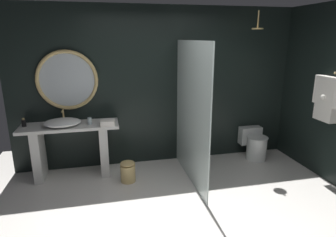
{
  "coord_description": "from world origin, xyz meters",
  "views": [
    {
      "loc": [
        -0.93,
        -2.81,
        2.1
      ],
      "look_at": [
        -0.11,
        0.82,
        1.05
      ],
      "focal_mm": 30.83,
      "sensor_mm": 36.0,
      "label": 1
    }
  ],
  "objects_px": {
    "vessel_sink": "(62,122)",
    "folded_hand_towel": "(108,123)",
    "tumbler_cup": "(90,121)",
    "rain_shower_head": "(258,27)",
    "toilet": "(255,144)",
    "round_wall_mirror": "(67,80)",
    "hanging_bathrobe": "(327,96)",
    "waste_bin": "(128,171)",
    "soap_dispenser": "(24,123)"
  },
  "relations": [
    {
      "from": "soap_dispenser",
      "to": "round_wall_mirror",
      "type": "bearing_deg",
      "value": 16.9
    },
    {
      "from": "rain_shower_head",
      "to": "waste_bin",
      "type": "height_order",
      "value": "rain_shower_head"
    },
    {
      "from": "rain_shower_head",
      "to": "round_wall_mirror",
      "type": "bearing_deg",
      "value": 172.81
    },
    {
      "from": "rain_shower_head",
      "to": "hanging_bathrobe",
      "type": "relative_size",
      "value": 0.39
    },
    {
      "from": "vessel_sink",
      "to": "soap_dispenser",
      "type": "relative_size",
      "value": 4.22
    },
    {
      "from": "toilet",
      "to": "hanging_bathrobe",
      "type": "bearing_deg",
      "value": -58.72
    },
    {
      "from": "rain_shower_head",
      "to": "folded_hand_towel",
      "type": "xyz_separation_m",
      "value": [
        -2.36,
        -0.02,
        -1.39
      ]
    },
    {
      "from": "vessel_sink",
      "to": "folded_hand_towel",
      "type": "bearing_deg",
      "value": -10.14
    },
    {
      "from": "soap_dispenser",
      "to": "hanging_bathrobe",
      "type": "bearing_deg",
      "value": -12.49
    },
    {
      "from": "tumbler_cup",
      "to": "folded_hand_towel",
      "type": "relative_size",
      "value": 0.5
    },
    {
      "from": "rain_shower_head",
      "to": "toilet",
      "type": "relative_size",
      "value": 0.51
    },
    {
      "from": "soap_dispenser",
      "to": "round_wall_mirror",
      "type": "distance_m",
      "value": 0.89
    },
    {
      "from": "soap_dispenser",
      "to": "waste_bin",
      "type": "height_order",
      "value": "soap_dispenser"
    },
    {
      "from": "tumbler_cup",
      "to": "soap_dispenser",
      "type": "bearing_deg",
      "value": 174.68
    },
    {
      "from": "soap_dispenser",
      "to": "waste_bin",
      "type": "relative_size",
      "value": 0.4
    },
    {
      "from": "tumbler_cup",
      "to": "waste_bin",
      "type": "bearing_deg",
      "value": -34.08
    },
    {
      "from": "soap_dispenser",
      "to": "toilet",
      "type": "bearing_deg",
      "value": -0.62
    },
    {
      "from": "hanging_bathrobe",
      "to": "toilet",
      "type": "relative_size",
      "value": 1.31
    },
    {
      "from": "hanging_bathrobe",
      "to": "toilet",
      "type": "xyz_separation_m",
      "value": [
        -0.56,
        0.91,
        -1.02
      ]
    },
    {
      "from": "rain_shower_head",
      "to": "waste_bin",
      "type": "distance_m",
      "value": 2.98
    },
    {
      "from": "tumbler_cup",
      "to": "waste_bin",
      "type": "xyz_separation_m",
      "value": [
        0.52,
        -0.35,
        -0.72
      ]
    },
    {
      "from": "folded_hand_towel",
      "to": "rain_shower_head",
      "type": "bearing_deg",
      "value": 0.56
    },
    {
      "from": "toilet",
      "to": "waste_bin",
      "type": "relative_size",
      "value": 1.68
    },
    {
      "from": "tumbler_cup",
      "to": "waste_bin",
      "type": "distance_m",
      "value": 0.95
    },
    {
      "from": "folded_hand_towel",
      "to": "round_wall_mirror",
      "type": "bearing_deg",
      "value": 145.18
    },
    {
      "from": "tumbler_cup",
      "to": "rain_shower_head",
      "type": "bearing_deg",
      "value": -1.86
    },
    {
      "from": "round_wall_mirror",
      "to": "waste_bin",
      "type": "bearing_deg",
      "value": -37.79
    },
    {
      "from": "round_wall_mirror",
      "to": "toilet",
      "type": "distance_m",
      "value": 3.35
    },
    {
      "from": "toilet",
      "to": "folded_hand_towel",
      "type": "bearing_deg",
      "value": -176.53
    },
    {
      "from": "tumbler_cup",
      "to": "hanging_bathrobe",
      "type": "distance_m",
      "value": 3.51
    },
    {
      "from": "vessel_sink",
      "to": "folded_hand_towel",
      "type": "distance_m",
      "value": 0.67
    },
    {
      "from": "toilet",
      "to": "vessel_sink",
      "type": "bearing_deg",
      "value": -179.34
    },
    {
      "from": "rain_shower_head",
      "to": "folded_hand_towel",
      "type": "relative_size",
      "value": 1.36
    },
    {
      "from": "soap_dispenser",
      "to": "toilet",
      "type": "distance_m",
      "value": 3.81
    },
    {
      "from": "toilet",
      "to": "folded_hand_towel",
      "type": "relative_size",
      "value": 2.66
    },
    {
      "from": "folded_hand_towel",
      "to": "waste_bin",
      "type": "bearing_deg",
      "value": -43.63
    },
    {
      "from": "toilet",
      "to": "tumbler_cup",
      "type": "bearing_deg",
      "value": -179.05
    },
    {
      "from": "waste_bin",
      "to": "folded_hand_towel",
      "type": "height_order",
      "value": "folded_hand_towel"
    },
    {
      "from": "round_wall_mirror",
      "to": "waste_bin",
      "type": "distance_m",
      "value": 1.67
    },
    {
      "from": "tumbler_cup",
      "to": "waste_bin",
      "type": "height_order",
      "value": "tumbler_cup"
    },
    {
      "from": "toilet",
      "to": "folded_hand_towel",
      "type": "xyz_separation_m",
      "value": [
        -2.55,
        -0.16,
        0.61
      ]
    },
    {
      "from": "soap_dispenser",
      "to": "waste_bin",
      "type": "distance_m",
      "value": 1.69
    },
    {
      "from": "soap_dispenser",
      "to": "folded_hand_towel",
      "type": "relative_size",
      "value": 0.63
    },
    {
      "from": "waste_bin",
      "to": "folded_hand_towel",
      "type": "relative_size",
      "value": 1.59
    },
    {
      "from": "rain_shower_head",
      "to": "toilet",
      "type": "bearing_deg",
      "value": 33.49
    },
    {
      "from": "waste_bin",
      "to": "vessel_sink",
      "type": "bearing_deg",
      "value": 158.52
    },
    {
      "from": "tumbler_cup",
      "to": "round_wall_mirror",
      "type": "bearing_deg",
      "value": 136.59
    },
    {
      "from": "hanging_bathrobe",
      "to": "folded_hand_towel",
      "type": "bearing_deg",
      "value": 166.27
    },
    {
      "from": "tumbler_cup",
      "to": "folded_hand_towel",
      "type": "bearing_deg",
      "value": -22.35
    },
    {
      "from": "soap_dispenser",
      "to": "toilet",
      "type": "relative_size",
      "value": 0.24
    }
  ]
}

